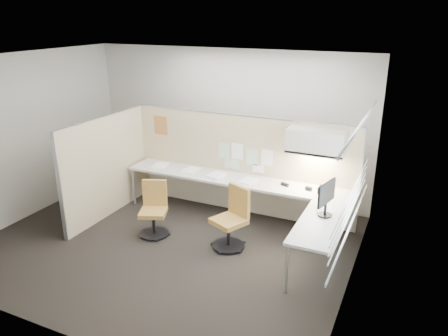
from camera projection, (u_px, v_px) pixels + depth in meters
The scene contains 26 objects.
floor at pixel (168, 243), 6.83m from camera, with size 5.50×4.50×0.01m, color black.
ceiling at pixel (159, 59), 5.88m from camera, with size 5.50×4.50×0.01m, color white.
wall_back at pixel (227, 124), 8.27m from camera, with size 5.50×0.02×2.80m, color beige.
wall_front at pixel (45, 222), 4.43m from camera, with size 5.50×0.02×2.80m, color beige.
wall_left at pixel (26, 137), 7.44m from camera, with size 0.02×4.50×2.80m, color beige.
wall_right at pixel (358, 188), 5.27m from camera, with size 0.02×4.50×2.80m, color beige.
window_pane at pixel (357, 176), 5.23m from camera, with size 0.01×2.80×1.30m, color #9EACB7.
partition_back at pixel (240, 164), 7.68m from camera, with size 4.10×0.06×1.75m, color #CEBD8E.
partition_left at pixel (107, 167), 7.55m from camera, with size 0.06×2.20×1.75m, color #CEBD8E.
desk at pixel (250, 192), 7.22m from camera, with size 4.00×2.07×0.73m.
overhead_bin at pixel (316, 142), 6.75m from camera, with size 0.90×0.36×0.38m, color beige.
task_light_strip at pixel (315, 155), 6.82m from camera, with size 0.60×0.06×0.02m, color #FFEABF.
pinned_papers at pixel (244, 157), 7.57m from camera, with size 1.01×0.00×0.47m.
poster at pixel (161, 125), 8.10m from camera, with size 0.28×0.00×0.35m, color orange.
chair_left at pixel (154, 211), 6.98m from camera, with size 0.53×0.54×0.87m.
chair_right at pixel (232, 220), 6.60m from camera, with size 0.58×0.60×0.94m.
monitor at pixel (326, 197), 5.97m from camera, with size 0.20×0.47×0.50m.
phone at pixel (325, 190), 6.81m from camera, with size 0.21×0.20×0.12m.
stapler at pixel (285, 184), 7.11m from camera, with size 0.14×0.04×0.05m, color black.
tape_dispenser at pixel (309, 189), 6.92m from camera, with size 0.10×0.06×0.06m, color black.
coat_hook at pixel (72, 146), 6.84m from camera, with size 0.18×0.45×1.36m.
paper_stack_0 at pixel (160, 165), 8.02m from camera, with size 0.23×0.30×0.03m, color white.
paper_stack_1 at pixel (191, 170), 7.79m from camera, with size 0.23×0.30×0.02m, color white.
paper_stack_2 at pixel (216, 175), 7.51m from camera, with size 0.23×0.30×0.04m, color white.
paper_stack_3 at pixel (248, 181), 7.31m from camera, with size 0.23×0.30×0.02m, color white.
paper_stack_4 at pixel (324, 209), 6.27m from camera, with size 0.23×0.30×0.02m, color white.
Camera 1 is at (3.33, -5.10, 3.41)m, focal length 35.00 mm.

